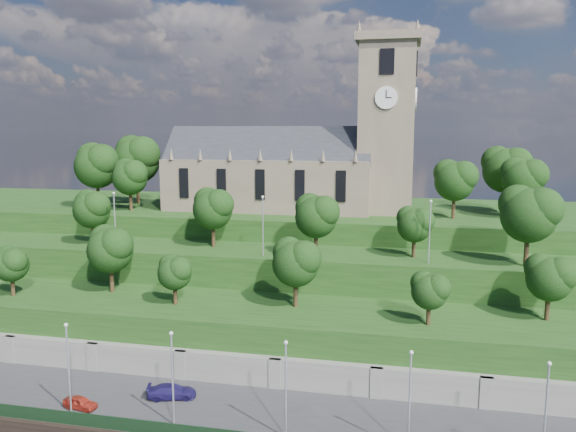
# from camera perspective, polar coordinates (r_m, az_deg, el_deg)

# --- Properties ---
(promenade) EXTENTS (160.00, 12.00, 2.00)m
(promenade) POSITION_cam_1_polar(r_m,az_deg,el_deg) (55.85, -7.95, -19.62)
(promenade) COLOR #2D2D30
(promenade) RESTS_ON ground
(fence) EXTENTS (160.00, 0.10, 1.20)m
(fence) POSITION_cam_1_polar(r_m,az_deg,el_deg) (50.68, -10.22, -20.77)
(fence) COLOR black
(fence) RESTS_ON promenade
(retaining_wall) EXTENTS (160.00, 2.10, 5.00)m
(retaining_wall) POSITION_cam_1_polar(r_m,az_deg,el_deg) (60.23, -5.98, -15.79)
(retaining_wall) COLOR slate
(retaining_wall) RESTS_ON ground
(embankment_lower) EXTENTS (160.00, 12.00, 8.00)m
(embankment_lower) POSITION_cam_1_polar(r_m,az_deg,el_deg) (64.96, -4.32, -12.46)
(embankment_lower) COLOR #1A3C14
(embankment_lower) RESTS_ON ground
(embankment_upper) EXTENTS (160.00, 10.00, 12.00)m
(embankment_upper) POSITION_cam_1_polar(r_m,az_deg,el_deg) (74.35, -1.93, -8.05)
(embankment_upper) COLOR #1A3C14
(embankment_upper) RESTS_ON ground
(hilltop) EXTENTS (160.00, 32.00, 15.00)m
(hilltop) POSITION_cam_1_polar(r_m,az_deg,el_deg) (93.85, 1.16, -3.56)
(hilltop) COLOR #1A3C14
(hilltop) RESTS_ON ground
(church) EXTENTS (38.60, 12.35, 27.60)m
(church) POSITION_cam_1_polar(r_m,az_deg,el_deg) (87.76, 1.20, 5.49)
(church) COLOR #6B5B4B
(church) RESTS_ON hilltop
(trees_lower) EXTENTS (64.61, 8.75, 8.19)m
(trees_lower) POSITION_cam_1_polar(r_m,az_deg,el_deg) (63.03, -4.49, -4.69)
(trees_lower) COLOR #2F2012
(trees_lower) RESTS_ON embankment_lower
(trees_upper) EXTENTS (61.57, 8.77, 9.31)m
(trees_upper) POSITION_cam_1_polar(r_m,az_deg,el_deg) (69.47, 3.85, 0.48)
(trees_upper) COLOR #2F2012
(trees_upper) RESTS_ON embankment_upper
(trees_hilltop) EXTENTS (72.04, 16.09, 11.67)m
(trees_hilltop) POSITION_cam_1_polar(r_m,az_deg,el_deg) (88.25, -2.33, 5.08)
(trees_hilltop) COLOR #2F2012
(trees_hilltop) RESTS_ON hilltop
(lamp_posts_promenade) EXTENTS (60.36, 0.36, 8.50)m
(lamp_posts_promenade) POSITION_cam_1_polar(r_m,az_deg,el_deg) (51.05, -11.67, -15.23)
(lamp_posts_promenade) COLOR #B2B2B7
(lamp_posts_promenade) RESTS_ON promenade
(lamp_posts_upper) EXTENTS (40.36, 0.36, 7.51)m
(lamp_posts_upper) POSITION_cam_1_polar(r_m,az_deg,el_deg) (69.19, -2.58, -0.51)
(lamp_posts_upper) COLOR #B2B2B7
(lamp_posts_upper) RESTS_ON embankment_upper
(car_left) EXTENTS (3.47, 1.82, 1.13)m
(car_left) POSITION_cam_1_polar(r_m,az_deg,el_deg) (57.80, -20.35, -17.34)
(car_left) COLOR maroon
(car_left) RESTS_ON promenade
(car_right) EXTENTS (4.94, 3.08, 1.34)m
(car_right) POSITION_cam_1_polar(r_m,az_deg,el_deg) (57.39, -11.72, -17.04)
(car_right) COLOR #1E164F
(car_right) RESTS_ON promenade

